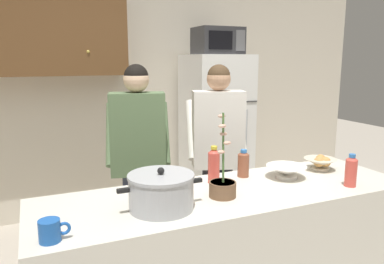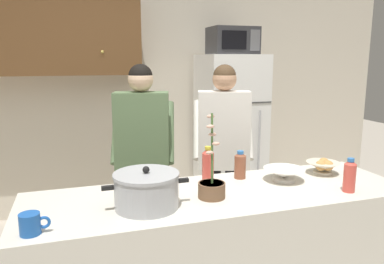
{
  "view_description": "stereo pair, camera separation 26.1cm",
  "coord_description": "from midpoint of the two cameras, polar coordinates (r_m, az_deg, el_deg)",
  "views": [
    {
      "loc": [
        -1.02,
        -1.81,
        1.67
      ],
      "look_at": [
        0.0,
        0.55,
        1.17
      ],
      "focal_mm": 35.24,
      "sensor_mm": 36.0,
      "label": 1
    },
    {
      "loc": [
        -0.78,
        -1.9,
        1.67
      ],
      "look_at": [
        0.0,
        0.55,
        1.17
      ],
      "focal_mm": 35.24,
      "sensor_mm": 36.0,
      "label": 2
    }
  ],
  "objects": [
    {
      "name": "person_near_pot",
      "position": [
        2.94,
        -5.02,
        -1.85
      ],
      "size": [
        0.57,
        0.51,
        1.63
      ],
      "color": "#33384C",
      "rests_on": "ground"
    },
    {
      "name": "coffee_mug",
      "position": [
        1.77,
        -19.32,
        -13.08
      ],
      "size": [
        0.13,
        0.09,
        0.1
      ],
      "color": "#1E59B2",
      "rests_on": "kitchen_island"
    },
    {
      "name": "bottle_mid_counter",
      "position": [
        2.3,
        5.7,
        -5.12
      ],
      "size": [
        0.07,
        0.07,
        0.23
      ],
      "color": "#D84C3F",
      "rests_on": "kitchen_island"
    },
    {
      "name": "bottle_far_corner",
      "position": [
        2.39,
        25.72,
        -5.99
      ],
      "size": [
        0.07,
        0.07,
        0.2
      ],
      "color": "#D84C3F",
      "rests_on": "kitchen_island"
    },
    {
      "name": "bottle_near_edge",
      "position": [
        2.43,
        10.38,
        -4.95
      ],
      "size": [
        0.07,
        0.07,
        0.18
      ],
      "color": "brown",
      "rests_on": "kitchen_island"
    },
    {
      "name": "potted_orchid",
      "position": [
        2.09,
        6.62,
        -8.12
      ],
      "size": [
        0.15,
        0.15,
        0.47
      ],
      "color": "brown",
      "rests_on": "kitchen_island"
    },
    {
      "name": "empty_bowl",
      "position": [
        2.46,
        16.75,
        -6.1
      ],
      "size": [
        0.26,
        0.26,
        0.08
      ],
      "color": "white",
      "rests_on": "kitchen_island"
    },
    {
      "name": "refrigerator",
      "position": [
        4.17,
        7.55,
        -0.31
      ],
      "size": [
        0.64,
        0.68,
        1.72
      ],
      "color": "white",
      "rests_on": "ground"
    },
    {
      "name": "back_wall_unit",
      "position": [
        4.15,
        -9.03,
        7.64
      ],
      "size": [
        6.0,
        0.48,
        2.6
      ],
      "color": "beige",
      "rests_on": "ground"
    },
    {
      "name": "cooking_pot",
      "position": [
        1.94,
        -3.05,
        -8.84
      ],
      "size": [
        0.45,
        0.34,
        0.22
      ],
      "color": "#ADAFB5",
      "rests_on": "kitchen_island"
    },
    {
      "name": "microwave",
      "position": [
        4.08,
        8.04,
        13.51
      ],
      "size": [
        0.48,
        0.37,
        0.28
      ],
      "color": "#2D2D30",
      "rests_on": "refrigerator"
    },
    {
      "name": "person_by_sink",
      "position": [
        3.09,
        7.2,
        -1.35
      ],
      "size": [
        0.58,
        0.53,
        1.63
      ],
      "color": "black",
      "rests_on": "ground"
    },
    {
      "name": "bread_bowl",
      "position": [
        2.68,
        21.91,
        -4.89
      ],
      "size": [
        0.22,
        0.22,
        0.1
      ],
      "color": "beige",
      "rests_on": "kitchen_island"
    }
  ]
}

